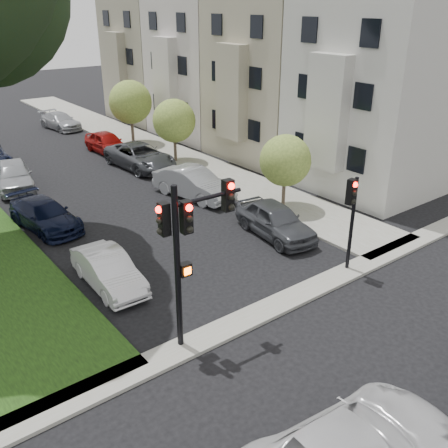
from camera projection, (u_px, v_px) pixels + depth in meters
ground at (322, 335)px, 15.50m from camera, size 140.00×140.00×0.00m
sidewalk_right at (139, 141)px, 36.57m from camera, size 3.50×44.00×0.12m
sidewalk_cross at (278, 305)px, 16.92m from camera, size 60.00×1.00×0.12m
house_a at (381, 56)px, 25.38m from camera, size 7.70×7.55×15.97m
house_b at (279, 46)px, 30.80m from camera, size 7.70×7.55×15.97m
house_c at (208, 39)px, 36.22m from camera, size 7.70×7.55×15.97m
house_d at (155, 34)px, 41.63m from camera, size 7.70×7.55×15.97m
small_tree_a at (285, 161)px, 23.88m from camera, size 2.50×2.50×3.75m
small_tree_b at (174, 121)px, 30.94m from camera, size 2.68×2.68×4.02m
small_tree_c at (130, 102)px, 34.89m from camera, size 3.01×3.01×4.52m
traffic_signal_main at (188, 236)px, 13.77m from camera, size 2.51×0.65×5.13m
traffic_signal_secondary at (352, 208)px, 18.06m from camera, size 0.49×0.39×3.77m
car_parked_0 at (275, 220)px, 21.73m from camera, size 2.32×4.60×1.50m
car_parked_1 at (193, 183)px, 26.03m from camera, size 2.51×4.95×1.56m
car_parked_2 at (140, 156)px, 30.70m from camera, size 2.80×5.50×1.49m
car_parked_3 at (107, 143)px, 33.71m from camera, size 1.80×4.27×1.44m
car_parked_4 at (60, 121)px, 40.13m from camera, size 2.37×4.62×1.28m
car_parked_5 at (108, 270)px, 17.88m from camera, size 1.47×3.99×1.30m
car_parked_6 at (45, 215)px, 22.51m from camera, size 2.43×4.71×1.30m
car_parked_7 at (14, 175)px, 27.27m from camera, size 2.71×4.81×1.54m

